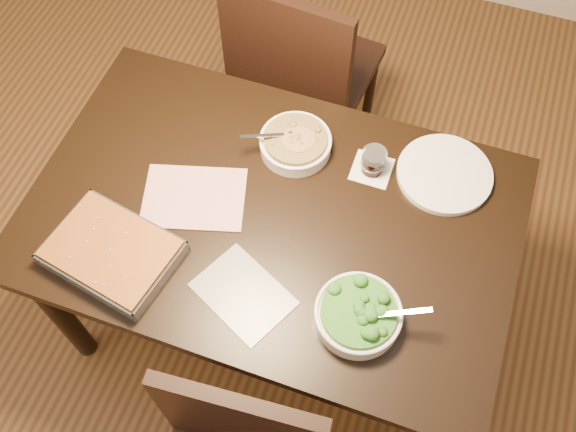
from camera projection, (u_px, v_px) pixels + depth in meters
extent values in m
plane|color=#472714|center=(276.00, 311.00, 2.49)|extent=(4.00, 4.00, 0.00)
cube|color=black|center=(272.00, 218.00, 1.86)|extent=(1.40, 0.90, 0.04)
cube|color=black|center=(272.00, 229.00, 1.92)|extent=(1.26, 0.76, 0.08)
cylinder|color=black|center=(59.00, 312.00, 2.11)|extent=(0.07, 0.07, 0.71)
cylinder|color=black|center=(156.00, 141.00, 2.46)|extent=(0.07, 0.07, 0.71)
cylinder|color=black|center=(476.00, 236.00, 2.25)|extent=(0.07, 0.07, 0.71)
cube|color=#A02F2D|center=(194.00, 197.00, 1.86)|extent=(0.34, 0.29, 0.01)
cube|color=#2A2A32|center=(243.00, 294.00, 1.71)|extent=(0.30, 0.27, 0.00)
cube|color=white|center=(372.00, 169.00, 1.91)|extent=(0.12, 0.12, 0.00)
cylinder|color=white|center=(295.00, 145.00, 1.94)|extent=(0.22, 0.22, 0.04)
torus|color=white|center=(296.00, 140.00, 1.92)|extent=(0.22, 0.22, 0.01)
cylinder|color=#38250F|center=(296.00, 139.00, 1.91)|extent=(0.19, 0.19, 0.02)
cube|color=silver|center=(274.00, 141.00, 1.89)|extent=(0.12, 0.09, 0.04)
cylinder|color=maroon|center=(298.00, 139.00, 1.90)|extent=(0.10, 0.10, 0.00)
cylinder|color=white|center=(358.00, 316.00, 1.66)|extent=(0.23, 0.23, 0.04)
torus|color=white|center=(359.00, 312.00, 1.64)|extent=(0.23, 0.23, 0.01)
cylinder|color=#1E4610|center=(359.00, 312.00, 1.63)|extent=(0.20, 0.20, 0.02)
cube|color=silver|center=(388.00, 310.00, 1.62)|extent=(0.15, 0.06, 0.05)
cube|color=silver|center=(115.00, 257.00, 1.77)|extent=(0.38, 0.31, 0.01)
cube|color=#60280D|center=(112.00, 252.00, 1.74)|extent=(0.36, 0.29, 0.05)
cube|color=silver|center=(139.00, 220.00, 1.80)|extent=(0.33, 0.07, 0.05)
cube|color=silver|center=(84.00, 288.00, 1.69)|extent=(0.33, 0.07, 0.05)
cube|color=silver|center=(162.00, 281.00, 1.70)|extent=(0.05, 0.24, 0.05)
cube|color=silver|center=(65.00, 226.00, 1.79)|extent=(0.05, 0.24, 0.05)
cylinder|color=black|center=(373.00, 163.00, 1.89)|extent=(0.06, 0.06, 0.06)
cylinder|color=silver|center=(375.00, 155.00, 1.85)|extent=(0.07, 0.07, 0.02)
cylinder|color=white|center=(444.00, 174.00, 1.90)|extent=(0.28, 0.28, 0.02)
cube|color=black|center=(242.00, 424.00, 1.61)|extent=(0.43, 0.07, 0.46)
cube|color=black|center=(309.00, 71.00, 2.48)|extent=(0.51, 0.51, 0.04)
cylinder|color=black|center=(369.00, 94.00, 2.74)|extent=(0.04, 0.04, 0.45)
cylinder|color=black|center=(333.00, 165.00, 2.56)|extent=(0.04, 0.04, 0.45)
cylinder|color=black|center=(284.00, 65.00, 2.83)|extent=(0.04, 0.04, 0.45)
cylinder|color=black|center=(243.00, 131.00, 2.64)|extent=(0.04, 0.04, 0.45)
cube|color=black|center=(286.00, 59.00, 2.15)|extent=(0.47, 0.08, 0.50)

